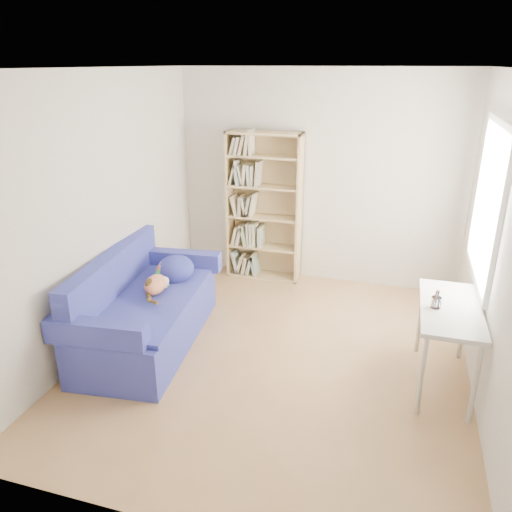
{
  "coord_description": "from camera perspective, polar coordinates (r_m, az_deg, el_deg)",
  "views": [
    {
      "loc": [
        0.99,
        -4.0,
        2.64
      ],
      "look_at": [
        -0.32,
        0.41,
        0.85
      ],
      "focal_mm": 35.0,
      "sensor_mm": 36.0,
      "label": 1
    }
  ],
  "objects": [
    {
      "name": "ground",
      "position": [
        4.9,
        2.32,
        -11.39
      ],
      "size": [
        4.0,
        4.0,
        0.0
      ],
      "primitive_type": "plane",
      "color": "#9A7045",
      "rests_on": "ground"
    },
    {
      "name": "room_shell",
      "position": [
        4.25,
        4.07,
        7.55
      ],
      "size": [
        3.54,
        4.04,
        2.62
      ],
      "color": "silver",
      "rests_on": "ground"
    },
    {
      "name": "sofa",
      "position": [
        5.11,
        -12.54,
        -5.96
      ],
      "size": [
        1.07,
        1.95,
        0.92
      ],
      "rotation": [
        0.0,
        0.0,
        0.1
      ],
      "color": "navy",
      "rests_on": "ground"
    },
    {
      "name": "pen_cup",
      "position": [
        4.37,
        19.91,
        -4.88
      ],
      "size": [
        0.08,
        0.08,
        0.16
      ],
      "color": "white",
      "rests_on": "desk"
    },
    {
      "name": "desk",
      "position": [
        4.5,
        21.26,
        -6.41
      ],
      "size": [
        0.49,
        1.07,
        0.75
      ],
      "color": "silver",
      "rests_on": "ground"
    },
    {
      "name": "bookshelf",
      "position": [
        6.32,
        0.92,
        4.93
      ],
      "size": [
        0.94,
        0.29,
        1.87
      ],
      "color": "tan",
      "rests_on": "ground"
    }
  ]
}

